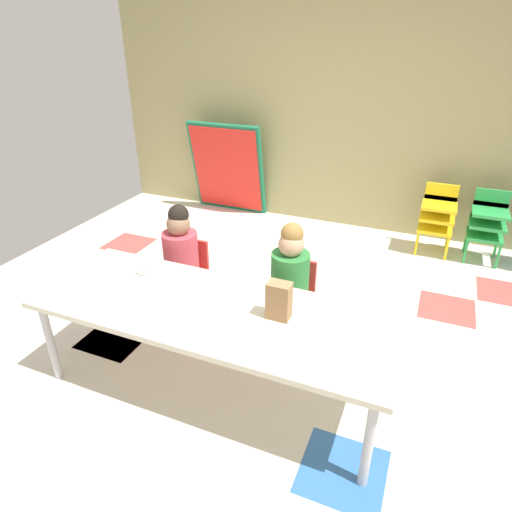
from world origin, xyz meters
TOP-DOWN VIEW (x-y plane):
  - ground_plane at (0.00, 0.00)m, footprint 5.26×4.70m
  - back_wall at (0.00, 2.35)m, footprint 5.26×0.10m
  - craft_table at (0.02, -0.60)m, footprint 2.14×0.78m
  - seated_child_near_camera at (-0.57, 0.02)m, footprint 0.34×0.34m
  - seated_child_middle_seat at (0.28, 0.02)m, footprint 0.33×0.33m
  - kid_chair_yellow_stack at (1.16, 1.97)m, footprint 0.32×0.30m
  - kid_chair_green_stack at (1.61, 1.97)m, footprint 0.32×0.30m
  - folded_activity_table at (-1.23, 2.15)m, footprint 0.90×0.29m
  - paper_bag_brown at (0.40, -0.54)m, footprint 0.13×0.09m
  - paper_plate_near_edge at (-0.58, -0.41)m, footprint 0.18×0.18m
  - donut_powdered_on_plate at (-0.58, -0.41)m, footprint 0.11×0.11m

SIDE VIEW (x-z plane):
  - ground_plane at x=0.00m, z-range -0.02..0.00m
  - kid_chair_yellow_stack at x=1.16m, z-range 0.06..0.74m
  - kid_chair_green_stack at x=1.61m, z-range 0.06..0.74m
  - folded_activity_table at x=-1.23m, z-range -0.01..1.08m
  - craft_table at x=0.02m, z-range 0.25..0.85m
  - seated_child_near_camera at x=-0.57m, z-range 0.10..1.01m
  - seated_child_middle_seat at x=0.28m, z-range 0.10..1.01m
  - paper_plate_near_edge at x=-0.58m, z-range 0.60..0.61m
  - donut_powdered_on_plate at x=-0.58m, z-range 0.61..0.63m
  - paper_bag_brown at x=0.40m, z-range 0.60..0.82m
  - back_wall at x=0.00m, z-range 0.00..2.63m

